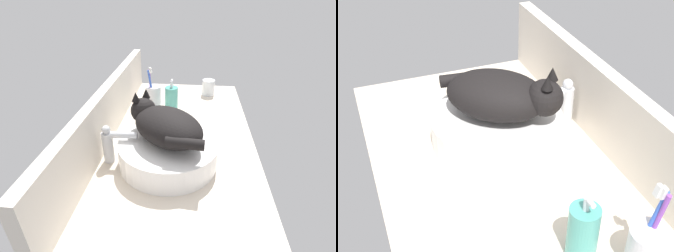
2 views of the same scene
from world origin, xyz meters
TOP-DOWN VIEW (x-y plane):
  - ground_plane at (0.00, 0.00)cm, footprint 116.50×57.82cm
  - backsplash_panel at (0.00, 27.11)cm, footprint 116.50×3.60cm
  - sink_basin at (-16.78, 2.43)cm, footprint 32.63×32.63cm
  - cat at (-15.96, 3.53)cm, footprint 29.11×30.07cm
  - faucet at (-17.81, 21.17)cm, footprint 3.60×11.85cm
  - soap_dispenser at (23.05, 4.75)cm, footprint 5.94×5.94cm
  - toothbrush_cup at (29.85, 14.27)cm, footprint 7.52×7.52cm

SIDE VIEW (x-z plane):
  - ground_plane at x=0.00cm, z-range -4.00..0.00cm
  - sink_basin at x=-16.78cm, z-range 0.00..8.29cm
  - toothbrush_cup at x=29.85cm, z-range -4.44..14.25cm
  - soap_dispenser at x=23.05cm, z-range -1.53..13.31cm
  - faucet at x=-17.81cm, z-range 0.50..14.10cm
  - backsplash_panel at x=0.00cm, z-range 0.00..19.82cm
  - cat at x=-15.96cm, z-range 7.05..21.05cm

